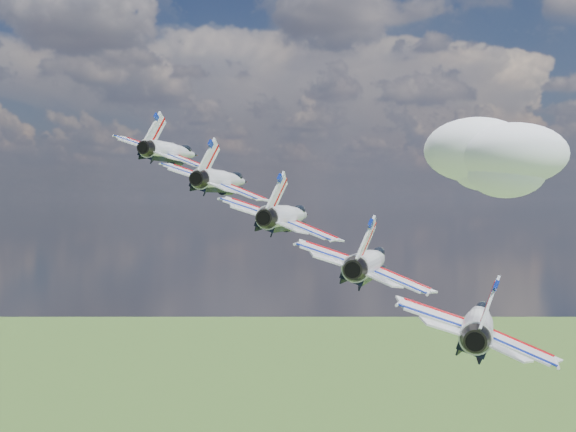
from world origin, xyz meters
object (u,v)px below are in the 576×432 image
(jet_0, at_px, (173,152))
(jet_2, at_px, (288,216))
(jet_1, at_px, (224,180))
(jet_3, at_px, (370,262))
(jet_4, at_px, (479,322))

(jet_0, relative_size, jet_2, 1.00)
(jet_0, xyz_separation_m, jet_1, (9.20, -7.26, -3.63))
(jet_1, xyz_separation_m, jet_3, (18.41, -14.52, -7.25))
(jet_2, height_order, jet_3, jet_2)
(jet_3, bearing_deg, jet_2, 140.82)
(jet_2, distance_m, jet_4, 24.54)
(jet_3, distance_m, jet_4, 12.27)
(jet_1, xyz_separation_m, jet_2, (9.20, -7.26, -3.63))
(jet_0, distance_m, jet_4, 49.09)
(jet_2, relative_size, jet_3, 1.00)
(jet_3, bearing_deg, jet_1, 140.82)
(jet_1, bearing_deg, jet_0, 140.82)
(jet_1, relative_size, jet_2, 1.00)
(jet_0, height_order, jet_1, jet_0)
(jet_0, xyz_separation_m, jet_2, (18.41, -14.52, -7.25))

